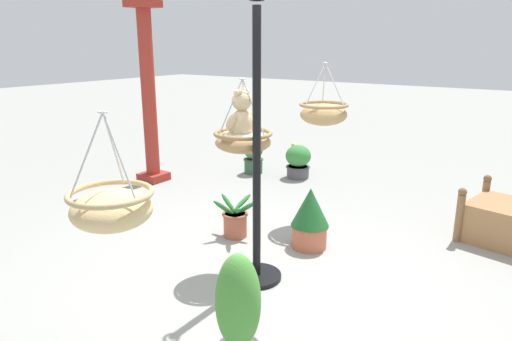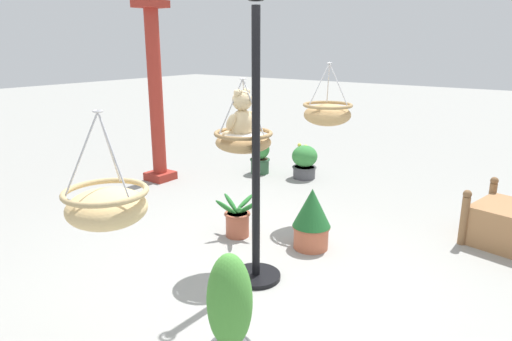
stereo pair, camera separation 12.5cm
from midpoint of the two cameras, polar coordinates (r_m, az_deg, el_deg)
name	(u,v)px [view 2 (the right image)]	position (r m, az deg, el deg)	size (l,w,h in m)	color
ground_plane	(264,271)	(4.31, 1.88, -12.45)	(40.00, 40.00, 0.00)	gray
display_pole_central	(256,202)	(3.89, 0.92, -3.92)	(0.44, 0.44, 2.36)	black
hanging_basket_with_teddy	(243,140)	(4.02, -0.71, 3.79)	(0.52, 0.52, 0.65)	#A37F51
teddy_bear	(241,118)	(4.00, -0.98, 6.58)	(0.31, 0.27, 0.45)	#D1B789
hanging_basket_left_high	(107,206)	(2.96, -17.06, -4.24)	(0.53, 0.53, 0.73)	tan
hanging_basket_right_low	(327,113)	(5.18, 9.63, 7.07)	(0.55, 0.55, 0.69)	tan
greenhouse_pillar_right	(156,98)	(6.91, -11.93, 8.91)	(0.39, 0.39, 2.61)	#9E2D23
potted_plant_fern_front	(237,220)	(4.95, -1.61, -6.23)	(0.50, 0.52, 0.45)	#AD563D
potted_plant_flowering_red	(230,321)	(2.82, -1.94, -18.29)	(0.27, 0.27, 0.88)	#4C4C51
potted_plant_tall_leafy	(312,218)	(4.66, 7.76, -5.93)	(0.39, 0.39, 0.64)	#BC6042
potted_plant_bushy_green	(304,161)	(7.08, 6.60, 1.15)	(0.39, 0.39, 0.54)	#4C4C51
potted_plant_small_succulent	(260,156)	(7.30, 0.99, 1.87)	(0.32, 0.32, 0.59)	#2D5638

